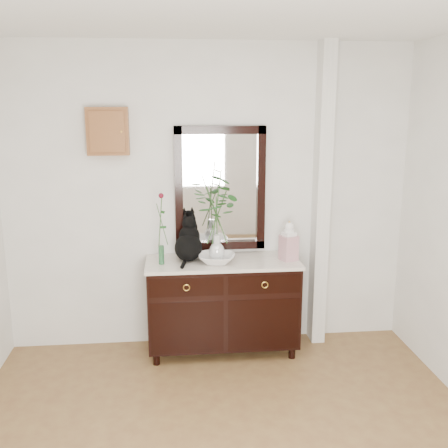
{
  "coord_description": "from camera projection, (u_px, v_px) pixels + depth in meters",
  "views": [
    {
      "loc": [
        -0.33,
        -2.59,
        2.19
      ],
      "look_at": [
        0.1,
        1.63,
        1.2
      ],
      "focal_mm": 42.0,
      "sensor_mm": 36.0,
      "label": 1
    }
  ],
  "objects": [
    {
      "name": "sideboard",
      "position": [
        223.0,
        301.0,
        4.62
      ],
      "size": [
        1.33,
        0.52,
        0.82
      ],
      "color": "black",
      "rests_on": "ground"
    },
    {
      "name": "vase_branches",
      "position": [
        217.0,
        215.0,
        4.38
      ],
      "size": [
        0.45,
        0.45,
        0.79
      ],
      "primitive_type": null,
      "rotation": [
        0.0,
        0.0,
        0.21
      ],
      "color": "silver",
      "rests_on": "lotus_bowl"
    },
    {
      "name": "lotus_bowl",
      "position": [
        217.0,
        259.0,
        4.46
      ],
      "size": [
        0.36,
        0.36,
        0.08
      ],
      "primitive_type": "imported",
      "rotation": [
        0.0,
        0.0,
        -0.19
      ],
      "color": "silver",
      "rests_on": "sideboard"
    },
    {
      "name": "key_cabinet",
      "position": [
        108.0,
        131.0,
        4.39
      ],
      "size": [
        0.35,
        0.1,
        0.4
      ],
      "primitive_type": "cube",
      "color": "brown",
      "rests_on": "wall_back"
    },
    {
      "name": "cat",
      "position": [
        188.0,
        239.0,
        4.5
      ],
      "size": [
        0.32,
        0.37,
        0.39
      ],
      "primitive_type": null,
      "rotation": [
        0.0,
        0.0,
        -0.17
      ],
      "color": "black",
      "rests_on": "sideboard"
    },
    {
      "name": "bud_vase_rose",
      "position": [
        161.0,
        228.0,
        4.37
      ],
      "size": [
        0.1,
        0.1,
        0.62
      ],
      "primitive_type": null,
      "rotation": [
        0.0,
        0.0,
        -0.34
      ],
      "color": "#295E37",
      "rests_on": "sideboard"
    },
    {
      "name": "wall_mirror",
      "position": [
        220.0,
        189.0,
        4.63
      ],
      "size": [
        0.8,
        0.06,
        1.1
      ],
      "color": "black",
      "rests_on": "wall_back"
    },
    {
      "name": "wall_back",
      "position": [
        209.0,
        199.0,
        4.65
      ],
      "size": [
        3.6,
        0.04,
        2.7
      ],
      "primitive_type": "cube",
      "color": "white",
      "rests_on": "ground"
    },
    {
      "name": "ginger_jar",
      "position": [
        289.0,
        241.0,
        4.52
      ],
      "size": [
        0.17,
        0.17,
        0.35
      ],
      "primitive_type": null,
      "rotation": [
        0.0,
        0.0,
        0.37
      ],
      "color": "white",
      "rests_on": "sideboard"
    },
    {
      "name": "pilaster",
      "position": [
        321.0,
        198.0,
        4.67
      ],
      "size": [
        0.12,
        0.2,
        2.7
      ],
      "primitive_type": "cube",
      "color": "white",
      "rests_on": "ground"
    }
  ]
}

